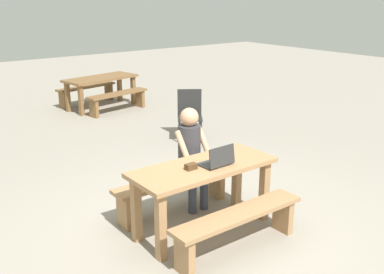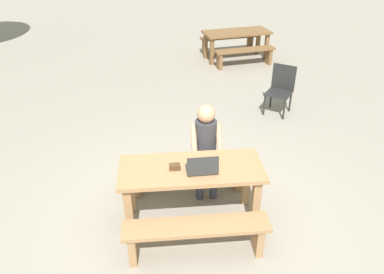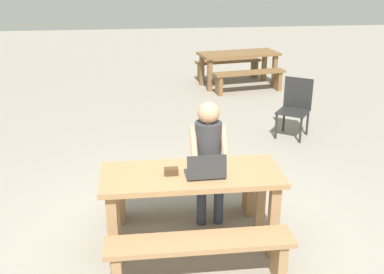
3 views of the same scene
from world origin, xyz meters
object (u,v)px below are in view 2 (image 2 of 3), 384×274
small_pouch (175,167)px  picnic_table_mid (237,36)px  picnic_table_front (191,177)px  person_seated (206,145)px  laptop (202,168)px  plastic_chair (280,89)px

small_pouch → picnic_table_mid: small_pouch is taller
picnic_table_front → small_pouch: bearing=-173.8°
small_pouch → person_seated: 0.70m
laptop → plastic_chair: bearing=-123.5°
laptop → person_seated: 0.65m
laptop → picnic_table_mid: laptop is taller
picnic_table_mid → laptop: bearing=-115.3°
laptop → picnic_table_mid: 6.24m
small_pouch → person_seated: size_ratio=0.10×
picnic_table_front → plastic_chair: size_ratio=1.84×
person_seated → picnic_table_mid: 5.59m
picnic_table_front → picnic_table_mid: picnic_table_front is taller
picnic_table_front → laptop: (0.11, -0.10, 0.20)m
picnic_table_mid → small_pouch: bearing=-118.2°
person_seated → plastic_chair: (1.69, 2.28, -0.27)m
small_pouch → picnic_table_mid: size_ratio=0.07×
plastic_chair → picnic_table_mid: (-0.22, 3.11, 0.13)m
plastic_chair → picnic_table_mid: size_ratio=0.50×
picnic_table_front → laptop: size_ratio=4.65×
picnic_table_front → plastic_chair: bearing=55.5°
laptop → person_seated: bearing=-102.8°
plastic_chair → picnic_table_mid: plastic_chair is taller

